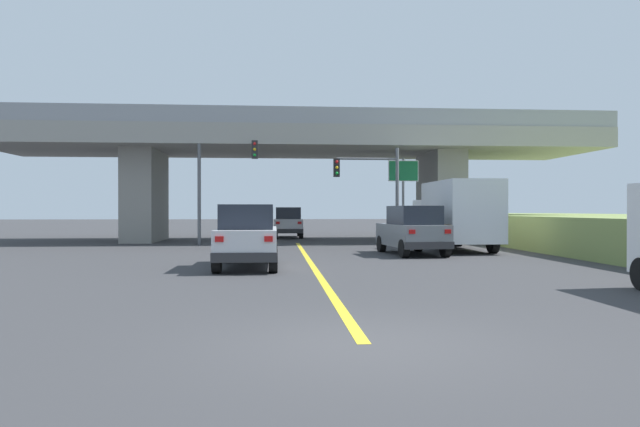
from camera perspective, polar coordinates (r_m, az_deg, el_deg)
ground at (r=34.82m, az=-2.41°, el=-2.69°), size 160.00×160.00×0.00m
overpass_bridge at (r=34.93m, az=-2.42°, el=5.89°), size 35.36×8.55×7.35m
lane_divider_stripe at (r=20.08m, az=-0.92°, el=-4.93°), size 0.20×24.21×0.01m
suv_lead at (r=18.63m, az=-7.17°, el=-2.23°), size 1.91×4.60×2.02m
suv_crossing at (r=24.12m, az=9.14°, el=-1.65°), size 2.31×4.48×2.02m
box_truck at (r=27.17m, az=13.30°, el=-0.10°), size 2.33×6.98×3.13m
sedan_oncoming at (r=38.67m, az=-3.19°, el=-0.89°), size 1.90×4.45×2.02m
traffic_signal_nearside at (r=30.55m, az=5.41°, el=3.12°), size 3.48×0.36×5.14m
traffic_signal_farside at (r=30.78m, az=-10.04°, el=4.19°), size 3.15×0.36×6.09m
highway_sign at (r=32.89m, az=8.25°, el=3.35°), size 1.72×0.17×4.81m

